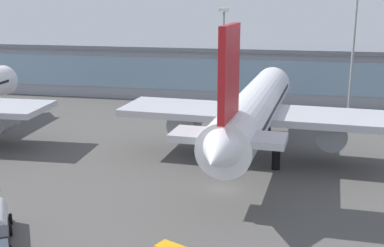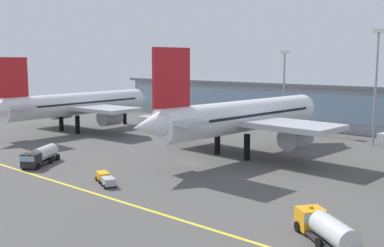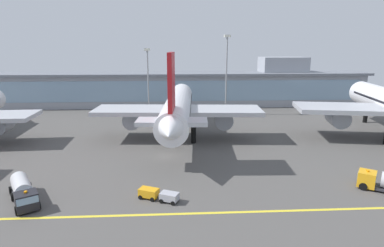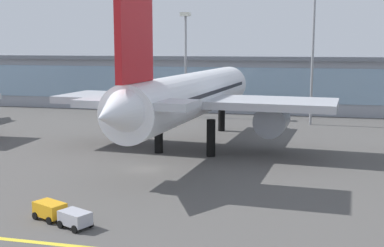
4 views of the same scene
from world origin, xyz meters
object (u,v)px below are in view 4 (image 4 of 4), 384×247
Objects in this scene: apron_light_mast_centre at (186,47)px; service_truck_far at (61,213)px; airliner_near_right at (192,96)px; apron_light_mast_west at (313,35)px.

service_truck_far is at bearing -84.68° from apron_light_mast_centre.
apron_light_mast_centre is at bearing 19.93° from airliner_near_right.
apron_light_mast_centre is (-5.58, 59.86, 12.56)m from service_truck_far.
apron_light_mast_centre is (-23.67, 4.30, -2.16)m from apron_light_mast_west.
apron_light_mast_centre is at bearing -60.65° from service_truck_far.
apron_light_mast_west reaches higher than airliner_near_right.
airliner_near_right is 8.86× the size of service_truck_far.
apron_light_mast_centre is at bearing 169.69° from apron_light_mast_west.
service_truck_far is (-3.15, -29.53, -6.35)m from airliner_near_right.
airliner_near_right is 30.37m from service_truck_far.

